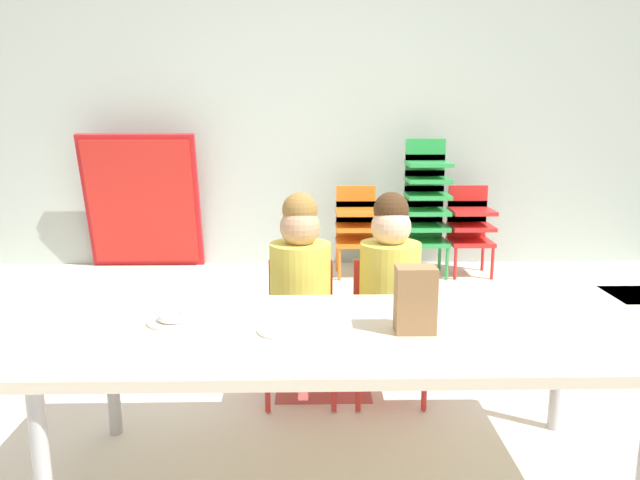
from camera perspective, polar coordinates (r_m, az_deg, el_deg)
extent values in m
cube|color=silver|center=(2.99, 0.25, -13.23)|extent=(5.73, 4.71, 0.02)
cube|color=#478C51|center=(3.50, -15.08, -9.60)|extent=(0.43, 0.43, 0.00)
cube|color=#B24C47|center=(2.98, 0.25, -13.04)|extent=(0.43, 0.43, 0.00)
cube|color=silver|center=(3.50, -15.08, -9.60)|extent=(0.43, 0.43, 0.00)
cube|color=silver|center=(3.84, -6.89, -7.28)|extent=(0.43, 0.43, 0.00)
cube|color=#B2C1B7|center=(5.06, -0.45, 13.41)|extent=(5.73, 0.10, 2.77)
cube|color=beige|center=(2.07, 2.04, -8.72)|extent=(1.92, 0.77, 0.04)
cylinder|color=#B2B2B7|center=(2.05, -24.30, -18.66)|extent=(0.05, 0.05, 0.51)
cylinder|color=#B2B2B7|center=(2.59, -18.67, -11.55)|extent=(0.05, 0.05, 0.51)
cylinder|color=#B2B2B7|center=(2.67, 21.14, -11.04)|extent=(0.05, 0.05, 0.51)
cube|color=red|center=(2.72, -1.79, -8.77)|extent=(0.32, 0.30, 0.03)
cube|color=red|center=(2.81, -1.78, -4.83)|extent=(0.29, 0.02, 0.30)
cylinder|color=#D8C64C|center=(2.65, -1.82, -4.32)|extent=(0.27, 0.27, 0.38)
sphere|color=tan|center=(2.59, -1.86, 1.21)|extent=(0.17, 0.17, 0.17)
sphere|color=olive|center=(2.59, -1.87, 2.78)|extent=(0.15, 0.15, 0.15)
cylinder|color=red|center=(2.66, -4.89, -12.79)|extent=(0.02, 0.02, 0.28)
cylinder|color=red|center=(2.66, 1.30, -12.77)|extent=(0.02, 0.02, 0.28)
cylinder|color=red|center=(2.90, -4.56, -10.62)|extent=(0.02, 0.02, 0.28)
cylinder|color=red|center=(2.90, 1.07, -10.61)|extent=(0.02, 0.02, 0.28)
cube|color=red|center=(2.74, 6.34, -8.66)|extent=(0.32, 0.30, 0.03)
cube|color=red|center=(2.83, 6.02, -4.75)|extent=(0.29, 0.02, 0.30)
cylinder|color=#D8C64C|center=(2.67, 6.45, -4.25)|extent=(0.31, 0.31, 0.38)
sphere|color=beige|center=(2.61, 6.59, 1.23)|extent=(0.17, 0.17, 0.17)
sphere|color=#472D19|center=(2.61, 6.59, 2.79)|extent=(0.15, 0.15, 0.15)
cylinder|color=red|center=(2.67, 3.58, -12.73)|extent=(0.02, 0.02, 0.28)
cylinder|color=red|center=(2.70, 9.65, -12.53)|extent=(0.02, 0.02, 0.28)
cylinder|color=red|center=(2.90, 3.15, -10.58)|extent=(0.02, 0.02, 0.28)
cylinder|color=red|center=(2.94, 8.69, -10.43)|extent=(0.02, 0.02, 0.28)
cube|color=orange|center=(4.72, 3.41, -0.24)|extent=(0.32, 0.30, 0.03)
cube|color=orange|center=(4.84, 3.29, 1.15)|extent=(0.30, 0.02, 0.18)
cube|color=orange|center=(4.70, 3.43, 1.19)|extent=(0.32, 0.30, 0.03)
cube|color=orange|center=(4.82, 3.31, 2.55)|extent=(0.30, 0.02, 0.18)
cube|color=orange|center=(4.68, 3.45, 2.63)|extent=(0.32, 0.30, 0.03)
cube|color=orange|center=(4.80, 3.33, 3.97)|extent=(0.30, 0.02, 0.18)
cylinder|color=orange|center=(4.62, 1.79, -2.17)|extent=(0.02, 0.02, 0.26)
cylinder|color=orange|center=(4.64, 5.24, -2.15)|extent=(0.02, 0.02, 0.26)
cylinder|color=orange|center=(4.87, 1.63, -1.42)|extent=(0.02, 0.02, 0.26)
cylinder|color=orange|center=(4.89, 4.91, -1.40)|extent=(0.02, 0.02, 0.26)
cube|color=green|center=(4.79, 9.74, -0.21)|extent=(0.32, 0.30, 0.03)
cube|color=green|center=(4.91, 9.48, 1.16)|extent=(0.30, 0.02, 0.18)
cube|color=green|center=(4.77, 9.80, 1.20)|extent=(0.32, 0.30, 0.03)
cube|color=green|center=(4.89, 9.53, 2.54)|extent=(0.30, 0.02, 0.18)
cube|color=green|center=(4.75, 9.85, 2.62)|extent=(0.32, 0.30, 0.03)
cube|color=green|center=(4.87, 9.58, 3.94)|extent=(0.30, 0.02, 0.18)
cube|color=green|center=(4.73, 9.90, 4.05)|extent=(0.32, 0.30, 0.03)
cube|color=green|center=(4.86, 9.62, 5.34)|extent=(0.30, 0.02, 0.18)
cube|color=green|center=(4.72, 9.95, 5.50)|extent=(0.32, 0.30, 0.03)
cube|color=green|center=(4.84, 9.67, 6.75)|extent=(0.30, 0.02, 0.18)
cube|color=green|center=(4.70, 10.01, 6.95)|extent=(0.32, 0.30, 0.03)
cube|color=green|center=(4.83, 9.73, 8.16)|extent=(0.30, 0.02, 0.18)
cylinder|color=green|center=(4.67, 8.30, -2.12)|extent=(0.02, 0.02, 0.26)
cylinder|color=green|center=(4.73, 11.65, -2.08)|extent=(0.02, 0.02, 0.26)
cylinder|color=green|center=(4.92, 7.81, -1.37)|extent=(0.02, 0.02, 0.26)
cylinder|color=green|center=(4.98, 11.00, -1.35)|extent=(0.02, 0.02, 0.26)
cube|color=red|center=(4.87, 13.72, -0.19)|extent=(0.32, 0.30, 0.03)
cube|color=red|center=(4.99, 13.37, 1.16)|extent=(0.30, 0.02, 0.18)
cube|color=red|center=(4.85, 13.79, 1.20)|extent=(0.32, 0.30, 0.03)
cube|color=red|center=(4.97, 13.43, 2.52)|extent=(0.30, 0.02, 0.18)
cube|color=red|center=(4.83, 13.86, 2.60)|extent=(0.32, 0.30, 0.03)
cube|color=red|center=(4.95, 13.50, 3.89)|extent=(0.30, 0.02, 0.18)
cylinder|color=red|center=(4.74, 12.40, -2.07)|extent=(0.02, 0.02, 0.26)
cylinder|color=red|center=(4.82, 15.65, -2.02)|extent=(0.02, 0.02, 0.26)
cylinder|color=red|center=(4.99, 11.71, -1.34)|extent=(0.02, 0.02, 0.26)
cylinder|color=red|center=(5.06, 14.81, -1.31)|extent=(0.02, 0.02, 0.26)
cube|color=red|center=(5.09, -16.08, 3.38)|extent=(0.90, 0.28, 1.09)
cube|color=red|center=(5.06, -16.18, 3.32)|extent=(0.83, 0.23, 0.99)
cube|color=#9E754C|center=(2.03, 8.80, -5.45)|extent=(0.13, 0.09, 0.22)
cylinder|color=white|center=(2.19, -13.35, -7.33)|extent=(0.18, 0.18, 0.01)
cylinder|color=white|center=(2.05, -3.29, -8.31)|extent=(0.18, 0.18, 0.01)
torus|color=white|center=(2.18, -13.37, -6.86)|extent=(0.11, 0.11, 0.03)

